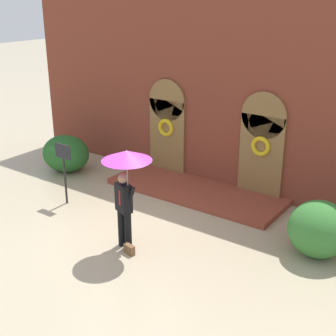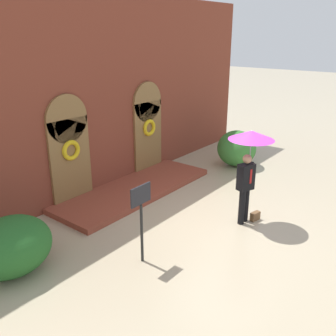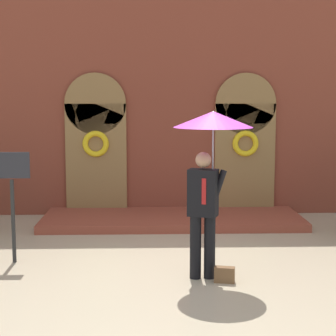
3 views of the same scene
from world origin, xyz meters
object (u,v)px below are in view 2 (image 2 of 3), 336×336
at_px(shrub_left, 12,246).
at_px(shrub_right, 237,148).
at_px(person_with_umbrella, 250,149).
at_px(sign_post, 141,211).
at_px(handbag, 255,216).

xyz_separation_m(shrub_left, shrub_right, (8.44, -0.37, 0.05)).
bearing_deg(person_with_umbrella, sign_post, 163.93).
xyz_separation_m(person_with_umbrella, sign_post, (-2.95, 0.85, -0.75)).
xyz_separation_m(person_with_umbrella, handbag, (0.19, -0.20, -1.80)).
height_order(sign_post, shrub_left, sign_post).
bearing_deg(sign_post, shrub_right, 11.85).
distance_m(sign_post, shrub_left, 2.62).
bearing_deg(sign_post, handbag, -18.48).
relative_size(sign_post, shrub_right, 1.25).
bearing_deg(person_with_umbrella, shrub_left, 151.69).
height_order(person_with_umbrella, sign_post, person_with_umbrella).
bearing_deg(shrub_right, person_with_umbrella, -148.37).
bearing_deg(shrub_right, handbag, -144.68).
height_order(person_with_umbrella, handbag, person_with_umbrella).
bearing_deg(shrub_left, sign_post, -43.03).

